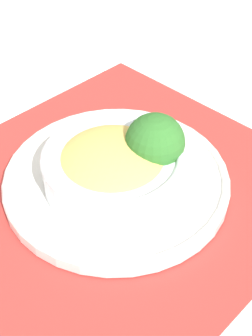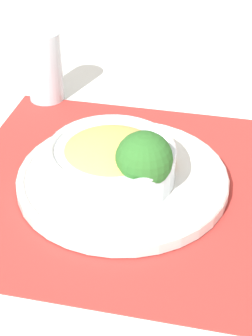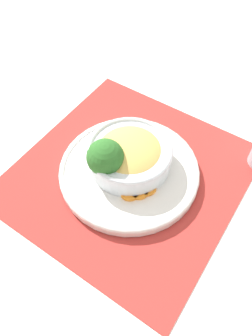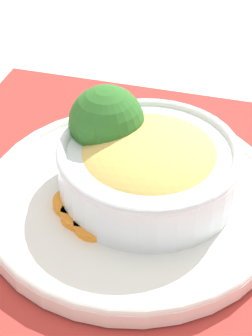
{
  "view_description": "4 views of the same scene",
  "coord_description": "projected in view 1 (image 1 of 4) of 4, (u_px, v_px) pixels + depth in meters",
  "views": [
    {
      "loc": [
        0.28,
        -0.35,
        0.44
      ],
      "look_at": [
        0.02,
        -0.0,
        0.04
      ],
      "focal_mm": 50.0,
      "sensor_mm": 36.0,
      "label": 1
    },
    {
      "loc": [
        0.64,
        0.06,
        0.49
      ],
      "look_at": [
        0.01,
        0.01,
        0.04
      ],
      "focal_mm": 60.0,
      "sensor_mm": 36.0,
      "label": 2
    },
    {
      "loc": [
        -0.18,
        0.37,
        0.59
      ],
      "look_at": [
        -0.0,
        0.02,
        0.05
      ],
      "focal_mm": 35.0,
      "sensor_mm": 36.0,
      "label": 3
    },
    {
      "loc": [
        -0.42,
        -0.05,
        0.39
      ],
      "look_at": [
        0.01,
        0.01,
        0.04
      ],
      "focal_mm": 60.0,
      "sensor_mm": 36.0,
      "label": 4
    }
  ],
  "objects": [
    {
      "name": "ground_plane",
      "position": [
        116.0,
        186.0,
        0.63
      ],
      "size": [
        4.0,
        4.0,
        0.0
      ],
      "primitive_type": "plane",
      "color": "white"
    },
    {
      "name": "placemat",
      "position": [
        116.0,
        185.0,
        0.63
      ],
      "size": [
        0.51,
        0.53,
        0.0
      ],
      "color": "#B2332D",
      "rests_on": "ground_plane"
    },
    {
      "name": "plate",
      "position": [
        116.0,
        178.0,
        0.62
      ],
      "size": [
        0.3,
        0.3,
        0.02
      ],
      "color": "white",
      "rests_on": "placemat"
    },
    {
      "name": "bowl",
      "position": [
        113.0,
        166.0,
        0.59
      ],
      "size": [
        0.18,
        0.18,
        0.06
      ],
      "color": "silver",
      "rests_on": "plate"
    },
    {
      "name": "broccoli_floret",
      "position": [
        155.0,
        143.0,
        0.59
      ],
      "size": [
        0.08,
        0.08,
        0.09
      ],
      "color": "#84AD5B",
      "rests_on": "plate"
    },
    {
      "name": "carrot_slice_near",
      "position": [
        124.0,
        145.0,
        0.66
      ],
      "size": [
        0.04,
        0.04,
        0.01
      ],
      "color": "orange",
      "rests_on": "plate"
    },
    {
      "name": "carrot_slice_middle",
      "position": [
        111.0,
        145.0,
        0.66
      ],
      "size": [
        0.04,
        0.04,
        0.01
      ],
      "color": "orange",
      "rests_on": "plate"
    },
    {
      "name": "carrot_slice_far",
      "position": [
        98.0,
        147.0,
        0.66
      ],
      "size": [
        0.04,
        0.04,
        0.01
      ],
      "color": "orange",
      "rests_on": "plate"
    }
  ]
}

